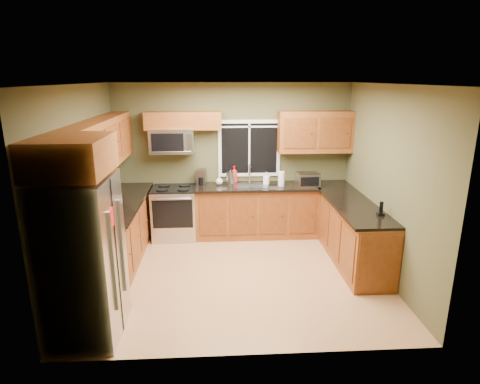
{
  "coord_description": "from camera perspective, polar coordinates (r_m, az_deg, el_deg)",
  "views": [
    {
      "loc": [
        -0.28,
        -5.33,
        2.79
      ],
      "look_at": [
        0.05,
        0.35,
        1.15
      ],
      "focal_mm": 30.0,
      "sensor_mm": 36.0,
      "label": 1
    }
  ],
  "objects": [
    {
      "name": "soap_bottle_b",
      "position": [
        7.18,
        3.79,
        1.98
      ],
      "size": [
        0.13,
        0.13,
        0.21
      ],
      "primitive_type": "imported",
      "rotation": [
        0.0,
        0.0,
        -0.39
      ],
      "color": "white",
      "rests_on": "countertop_back"
    },
    {
      "name": "sink",
      "position": [
        7.09,
        1.48,
        1.04
      ],
      "size": [
        0.6,
        0.42,
        0.36
      ],
      "color": "slate",
      "rests_on": "countertop_back"
    },
    {
      "name": "soap_bottle_c",
      "position": [
        7.14,
        -2.98,
        1.68
      ],
      "size": [
        0.14,
        0.14,
        0.16
      ],
      "primitive_type": "imported",
      "rotation": [
        0.0,
        0.0,
        -0.1
      ],
      "color": "white",
      "rests_on": "countertop_back"
    },
    {
      "name": "cordless_phone",
      "position": [
        5.88,
        19.39,
        -2.6
      ],
      "size": [
        0.1,
        0.1,
        0.2
      ],
      "color": "black",
      "rests_on": "countertop_peninsula"
    },
    {
      "name": "right_wall",
      "position": [
        6.01,
        20.11,
        1.23
      ],
      "size": [
        0.0,
        3.6,
        3.6
      ],
      "primitive_type": "plane",
      "rotation": [
        1.57,
        0.0,
        -1.57
      ],
      "color": "brown",
      "rests_on": "ground"
    },
    {
      "name": "upper_cabinets_back_left",
      "position": [
        7.03,
        -8.09,
        10.03
      ],
      "size": [
        1.3,
        0.33,
        0.3
      ],
      "primitive_type": "cube",
      "color": "brown",
      "rests_on": "back_wall"
    },
    {
      "name": "window",
      "position": [
        7.24,
        1.32,
        6.23
      ],
      "size": [
        1.12,
        0.03,
        1.02
      ],
      "color": "white",
      "rests_on": "back_wall"
    },
    {
      "name": "countertop_back",
      "position": [
        7.09,
        2.42,
        0.77
      ],
      "size": [
        2.17,
        0.65,
        0.04
      ],
      "primitive_type": "cube",
      "color": "black",
      "rests_on": "base_cabinets_back"
    },
    {
      "name": "paper_towel_roll",
      "position": [
        7.07,
        5.88,
        1.9
      ],
      "size": [
        0.14,
        0.14,
        0.28
      ],
      "color": "white",
      "rests_on": "countertop_back"
    },
    {
      "name": "soap_bottle_a",
      "position": [
        7.24,
        -0.83,
        2.5
      ],
      "size": [
        0.15,
        0.15,
        0.3
      ],
      "primitive_type": "imported",
      "rotation": [
        0.0,
        0.0,
        -0.37
      ],
      "color": "red",
      "rests_on": "countertop_back"
    },
    {
      "name": "base_cabinets_left",
      "position": [
        6.44,
        -16.82,
        -5.95
      ],
      "size": [
        0.6,
        2.65,
        0.9
      ],
      "primitive_type": "cube",
      "color": "brown",
      "rests_on": "ground"
    },
    {
      "name": "countertop_left",
      "position": [
        6.28,
        -16.94,
        -1.97
      ],
      "size": [
        0.65,
        2.65,
        0.04
      ],
      "primitive_type": "cube",
      "color": "black",
      "rests_on": "base_cabinets_left"
    },
    {
      "name": "upper_cabinet_over_fridge",
      "position": [
        4.35,
        -22.94,
        4.77
      ],
      "size": [
        0.72,
        0.9,
        0.38
      ],
      "primitive_type": "cube",
      "color": "brown",
      "rests_on": "left_wall"
    },
    {
      "name": "left_wall",
      "position": [
        5.81,
        -21.45,
        0.6
      ],
      "size": [
        0.0,
        3.6,
        3.6
      ],
      "primitive_type": "plane",
      "rotation": [
        1.57,
        0.0,
        1.57
      ],
      "color": "brown",
      "rests_on": "ground"
    },
    {
      "name": "kettle",
      "position": [
        7.15,
        -1.39,
        2.11
      ],
      "size": [
        0.16,
        0.16,
        0.27
      ],
      "color": "#B7B7BC",
      "rests_on": "countertop_back"
    },
    {
      "name": "front_wall",
      "position": [
        3.82,
        1.13,
        -6.03
      ],
      "size": [
        4.2,
        0.0,
        4.2
      ],
      "primitive_type": "plane",
      "rotation": [
        -1.57,
        0.0,
        0.0
      ],
      "color": "brown",
      "rests_on": "ground"
    },
    {
      "name": "base_cabinets_peninsula",
      "position": [
        6.66,
        15.18,
        -5.1
      ],
      "size": [
        0.6,
        2.52,
        0.9
      ],
      "color": "brown",
      "rests_on": "ground"
    },
    {
      "name": "refrigerator",
      "position": [
        4.68,
        -21.42,
        -8.89
      ],
      "size": [
        0.74,
        0.9,
        1.8
      ],
      "color": "#B7B7BC",
      "rests_on": "ground"
    },
    {
      "name": "ceiling",
      "position": [
        5.34,
        -0.33,
        15.11
      ],
      "size": [
        4.2,
        4.2,
        0.0
      ],
      "primitive_type": "plane",
      "rotation": [
        3.14,
        0.0,
        0.0
      ],
      "color": "white",
      "rests_on": "back_wall"
    },
    {
      "name": "base_cabinets_back",
      "position": [
        7.25,
        2.35,
        -2.76
      ],
      "size": [
        2.17,
        0.6,
        0.9
      ],
      "primitive_type": "cube",
      "color": "brown",
      "rests_on": "ground"
    },
    {
      "name": "back_wall",
      "position": [
        7.28,
        -1.06,
        4.66
      ],
      "size": [
        4.2,
        0.0,
        4.2
      ],
      "primitive_type": "plane",
      "rotation": [
        1.57,
        0.0,
        0.0
      ],
      "color": "brown",
      "rests_on": "ground"
    },
    {
      "name": "upper_cabinets_left",
      "position": [
        6.11,
        -19.13,
        6.44
      ],
      "size": [
        0.33,
        2.65,
        0.72
      ],
      "primitive_type": "cube",
      "color": "brown",
      "rests_on": "left_wall"
    },
    {
      "name": "coffee_maker",
      "position": [
        7.19,
        -5.54,
        2.1
      ],
      "size": [
        0.19,
        0.23,
        0.27
      ],
      "color": "slate",
      "rests_on": "countertop_back"
    },
    {
      "name": "floor",
      "position": [
        6.02,
        -0.29,
        -11.52
      ],
      "size": [
        4.2,
        4.2,
        0.0
      ],
      "primitive_type": "plane",
      "color": "#B57F4F",
      "rests_on": "ground"
    },
    {
      "name": "upper_cabinets_back_right",
      "position": [
        7.24,
        10.65,
        8.41
      ],
      "size": [
        1.3,
        0.33,
        0.72
      ],
      "primitive_type": "cube",
      "color": "brown",
      "rests_on": "back_wall"
    },
    {
      "name": "countertop_peninsula",
      "position": [
        6.5,
        15.25,
        -1.22
      ],
      "size": [
        0.65,
        2.5,
        0.04
      ],
      "primitive_type": "cube",
      "color": "black",
      "rests_on": "base_cabinets_peninsula"
    },
    {
      "name": "range",
      "position": [
        7.23,
        -9.27,
        -2.88
      ],
      "size": [
        0.76,
        0.69,
        0.94
      ],
      "color": "#B7B7BC",
      "rests_on": "ground"
    },
    {
      "name": "microwave",
      "position": [
        7.06,
        -9.63,
        7.21
      ],
      "size": [
        0.76,
        0.41,
        0.42
      ],
      "color": "#B7B7BC",
      "rests_on": "back_wall"
    },
    {
      "name": "toaster_oven",
      "position": [
        7.11,
        9.63,
        1.75
      ],
      "size": [
        0.4,
        0.32,
        0.24
      ],
      "color": "#B7B7BC",
      "rests_on": "countertop_back"
    }
  ]
}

